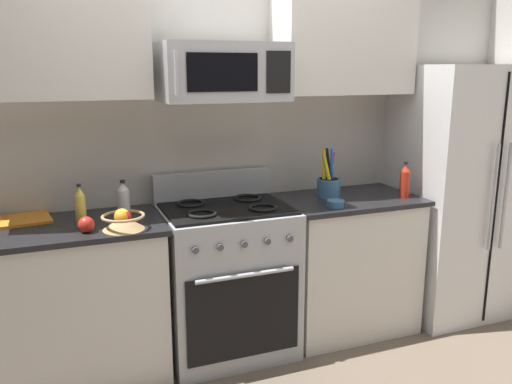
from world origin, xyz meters
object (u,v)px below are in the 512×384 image
(bottle_vinegar, at_px, (123,199))
(bottle_hot_sauce, at_px, (405,181))
(utensil_crock, at_px, (329,185))
(cutting_board, at_px, (22,220))
(fruit_basket, at_px, (123,220))
(microwave, at_px, (223,72))
(bottle_oil, at_px, (80,207))
(apple_loose, at_px, (86,225))
(refrigerator, at_px, (458,192))
(range_oven, at_px, (227,278))
(prep_bowl, at_px, (336,203))

(bottle_vinegar, bearing_deg, bottle_hot_sauce, -7.24)
(utensil_crock, relative_size, cutting_board, 1.11)
(fruit_basket, bearing_deg, microwave, 18.54)
(cutting_board, xyz_separation_m, bottle_vinegar, (0.54, -0.09, 0.08))
(bottle_vinegar, height_order, bottle_oil, bottle_oil)
(microwave, bearing_deg, apple_loose, -166.26)
(refrigerator, bearing_deg, bottle_hot_sauce, -168.01)
(refrigerator, bearing_deg, microwave, 178.56)
(range_oven, bearing_deg, microwave, 90.08)
(range_oven, bearing_deg, prep_bowl, -16.01)
(bottle_vinegar, distance_m, bottle_oil, 0.28)
(range_oven, distance_m, bottle_vinegar, 0.79)
(cutting_board, height_order, bottle_hot_sauce, bottle_hot_sauce)
(bottle_hot_sauce, height_order, prep_bowl, bottle_hot_sauce)
(refrigerator, bearing_deg, prep_bowl, -171.36)
(apple_loose, distance_m, prep_bowl, 1.44)
(bottle_vinegar, relative_size, bottle_oil, 0.89)
(prep_bowl, bearing_deg, apple_loose, 179.51)
(microwave, distance_m, apple_loose, 1.12)
(apple_loose, height_order, prep_bowl, apple_loose)
(bottle_hot_sauce, bearing_deg, fruit_basket, -178.52)
(cutting_board, bearing_deg, utensil_crock, -3.41)
(microwave, height_order, prep_bowl, microwave)
(prep_bowl, bearing_deg, refrigerator, 8.64)
(microwave, height_order, bottle_vinegar, microwave)
(bottle_hot_sauce, bearing_deg, bottle_vinegar, 172.76)
(microwave, bearing_deg, cutting_board, 172.50)
(utensil_crock, bearing_deg, bottle_oil, -175.79)
(apple_loose, bearing_deg, utensil_crock, 8.72)
(refrigerator, xyz_separation_m, bottle_oil, (-2.54, -0.03, 0.14))
(apple_loose, bearing_deg, bottle_vinegar, 49.10)
(bottle_vinegar, xyz_separation_m, bottle_hot_sauce, (1.74, -0.22, 0.01))
(prep_bowl, bearing_deg, bottle_hot_sauce, 5.07)
(apple_loose, height_order, bottle_vinegar, bottle_vinegar)
(refrigerator, distance_m, bottle_hot_sauce, 0.59)
(fruit_basket, xyz_separation_m, cutting_board, (-0.50, 0.35, -0.04))
(range_oven, xyz_separation_m, apple_loose, (-0.80, -0.17, 0.48))
(apple_loose, height_order, bottle_oil, bottle_oil)
(refrigerator, height_order, bottle_vinegar, refrigerator)
(cutting_board, xyz_separation_m, prep_bowl, (1.75, -0.36, 0.01))
(utensil_crock, xyz_separation_m, fruit_basket, (-1.34, -0.25, -0.03))
(apple_loose, relative_size, prep_bowl, 0.77)
(refrigerator, relative_size, utensil_crock, 5.44)
(range_oven, xyz_separation_m, prep_bowl, (0.64, -0.18, 0.46))
(microwave, relative_size, bottle_hot_sauce, 3.04)
(cutting_board, bearing_deg, range_oven, -8.81)
(prep_bowl, bearing_deg, fruit_basket, 179.96)
(utensil_crock, xyz_separation_m, apple_loose, (-1.52, -0.23, -0.04))
(microwave, bearing_deg, refrigerator, -1.44)
(bottle_vinegar, bearing_deg, cutting_board, 170.86)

